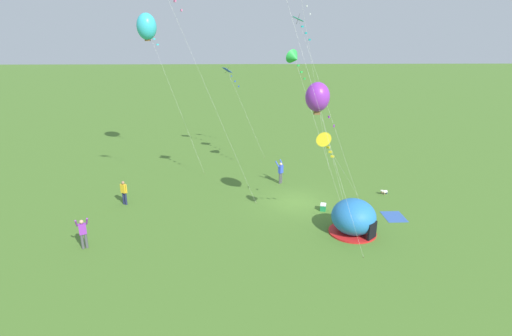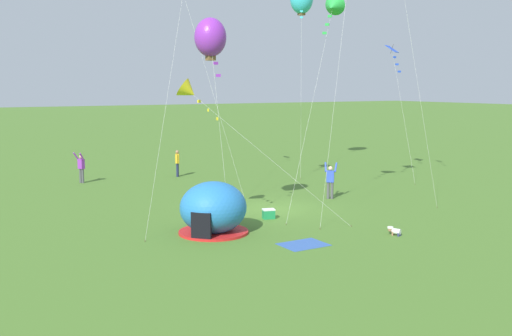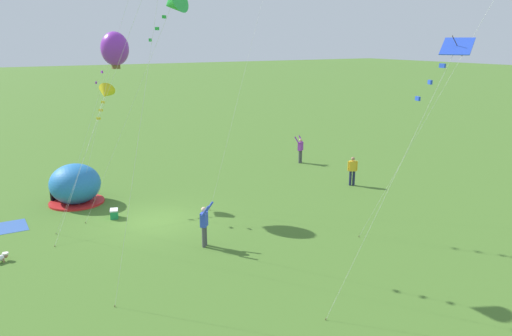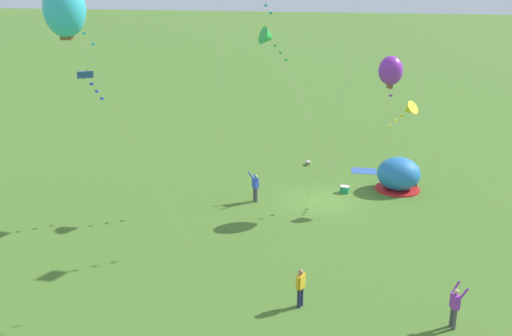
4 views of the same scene
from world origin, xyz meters
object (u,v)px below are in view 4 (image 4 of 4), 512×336
(toddler_crawling, at_px, (308,163))
(kite_green, at_px, (268,37))
(popup_tent, at_px, (399,175))
(kite_cyan, at_px, (64,9))
(person_flying_kite, at_px, (455,305))
(person_center_field, at_px, (301,286))
(kite_yellow, at_px, (409,110))
(cooler_box, at_px, (345,189))
(person_near_tent, at_px, (255,186))
(kite_purple, at_px, (391,71))
(kite_blue, at_px, (89,80))

(toddler_crawling, relative_size, kite_green, 0.05)
(popup_tent, xyz_separation_m, kite_green, (7.96, 2.77, 8.69))
(toddler_crawling, relative_size, kite_cyan, 0.04)
(toddler_crawling, distance_m, person_flying_kite, 20.60)
(person_center_field, bearing_deg, kite_yellow, -110.71)
(cooler_box, xyz_separation_m, person_near_tent, (5.27, 2.41, 0.78))
(person_near_tent, relative_size, kite_green, 0.18)
(person_center_field, bearing_deg, kite_purple, -106.31)
(toddler_crawling, bearing_deg, kite_cyan, 66.12)
(person_flying_kite, bearing_deg, cooler_box, -71.75)
(kite_cyan, bearing_deg, toddler_crawling, -113.88)
(person_near_tent, xyz_separation_m, kite_cyan, (5.58, 10.86, 10.93))
(person_flying_kite, relative_size, kite_purple, 0.22)
(cooler_box, bearing_deg, popup_tent, -161.11)
(person_center_field, relative_size, kite_blue, 0.20)
(person_flying_kite, distance_m, kite_blue, 20.68)
(person_flying_kite, relative_size, kite_green, 0.18)
(kite_yellow, xyz_separation_m, kite_cyan, (14.27, 12.45, 6.28))
(cooler_box, relative_size, toddler_crawling, 1.11)
(kite_blue, xyz_separation_m, kite_yellow, (-16.74, -5.75, -2.22))
(person_flying_kite, distance_m, person_center_field, 6.10)
(cooler_box, relative_size, kite_cyan, 0.05)
(kite_cyan, bearing_deg, person_flying_kite, 176.81)
(toddler_crawling, bearing_deg, person_flying_kite, 111.04)
(popup_tent, xyz_separation_m, person_near_tent, (8.58, 3.54, 0.00))
(kite_purple, bearing_deg, kite_cyan, 42.80)
(person_center_field, bearing_deg, cooler_box, -95.95)
(person_near_tent, distance_m, kite_blue, 11.37)
(person_near_tent, bearing_deg, popup_tent, -157.58)
(kite_yellow, bearing_deg, person_flying_kite, 95.33)
(person_flying_kite, bearing_deg, kite_cyan, -3.19)
(kite_yellow, bearing_deg, cooler_box, -13.52)
(kite_cyan, bearing_deg, cooler_box, -129.27)
(kite_blue, height_order, kite_green, kite_green)
(popup_tent, bearing_deg, kite_green, 19.18)
(person_flying_kite, bearing_deg, person_near_tent, -49.73)
(kite_purple, xyz_separation_m, kite_blue, (15.55, 5.42, -0.05))
(kite_yellow, bearing_deg, person_near_tent, 10.34)
(popup_tent, bearing_deg, cooler_box, 18.89)
(person_flying_kite, distance_m, kite_green, 17.85)
(cooler_box, height_order, kite_purple, kite_purple)
(popup_tent, relative_size, person_near_tent, 1.49)
(toddler_crawling, height_order, person_near_tent, person_near_tent)
(toddler_crawling, bearing_deg, person_near_tent, 71.22)
(toddler_crawling, distance_m, kite_green, 11.80)
(popup_tent, relative_size, kite_purple, 0.32)
(toddler_crawling, distance_m, kite_yellow, 10.12)
(toddler_crawling, xyz_separation_m, person_flying_kite, (-7.39, 19.21, 0.82))
(cooler_box, xyz_separation_m, kite_green, (4.66, 1.64, 9.47))
(cooler_box, relative_size, person_center_field, 0.35)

